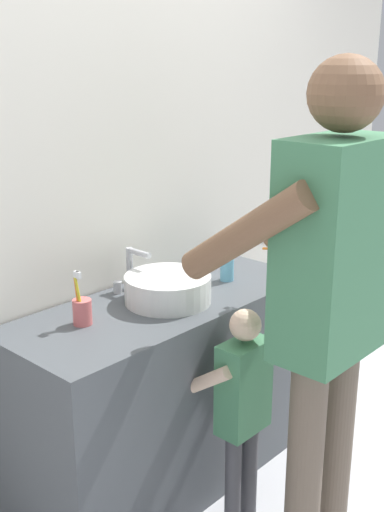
# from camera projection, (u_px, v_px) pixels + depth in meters

# --- Properties ---
(ground_plane) EXTENTS (14.00, 14.00, 0.00)m
(ground_plane) POSITION_uv_depth(u_px,v_px,m) (219.00, 507.00, 2.62)
(ground_plane) COLOR silver
(back_wall) EXTENTS (4.40, 0.08, 2.70)m
(back_wall) POSITION_uv_depth(u_px,v_px,m) (107.00, 162.00, 2.61)
(back_wall) COLOR silver
(back_wall) RESTS_ON ground
(vanity_cabinet) EXTENTS (1.34, 0.54, 0.83)m
(vanity_cabinet) POSITION_uv_depth(u_px,v_px,m) (166.00, 392.00, 2.69)
(vanity_cabinet) COLOR #4C5156
(vanity_cabinet) RESTS_ON ground
(sink_basin) EXTENTS (0.34, 0.34, 0.11)m
(sink_basin) POSITION_uv_depth(u_px,v_px,m) (168.00, 288.00, 2.53)
(sink_basin) COLOR silver
(sink_basin) RESTS_ON vanity_cabinet
(faucet) EXTENTS (0.18, 0.14, 0.18)m
(faucet) POSITION_uv_depth(u_px,v_px,m) (132.00, 271.00, 2.66)
(faucet) COLOR #B7BABF
(faucet) RESTS_ON vanity_cabinet
(toothbrush_cup) EXTENTS (0.07, 0.07, 0.21)m
(toothbrush_cup) POSITION_uv_depth(u_px,v_px,m) (82.00, 310.00, 2.32)
(toothbrush_cup) COLOR #D86666
(toothbrush_cup) RESTS_ON vanity_cabinet
(soap_bottle) EXTENTS (0.06, 0.06, 0.16)m
(soap_bottle) POSITION_uv_depth(u_px,v_px,m) (227.00, 265.00, 2.77)
(soap_bottle) COLOR #66B2D1
(soap_bottle) RESTS_ON vanity_cabinet
(child_toddler) EXTENTS (0.28, 0.28, 0.90)m
(child_toddler) POSITION_uv_depth(u_px,v_px,m) (242.00, 399.00, 2.39)
(child_toddler) COLOR #47474C
(child_toddler) RESTS_ON ground
(adult_parent) EXTENTS (0.55, 0.58, 1.77)m
(adult_parent) POSITION_uv_depth(u_px,v_px,m) (328.00, 281.00, 2.08)
(adult_parent) COLOR #6B5B4C
(adult_parent) RESTS_ON ground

